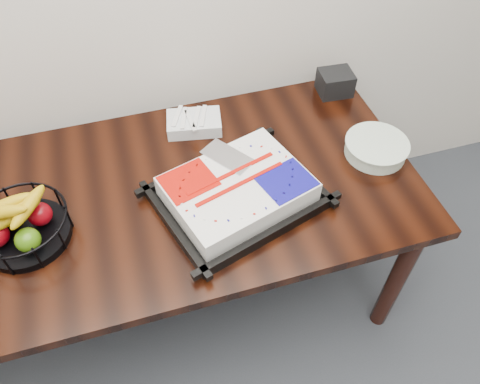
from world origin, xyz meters
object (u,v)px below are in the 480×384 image
object	(u,v)px
cake_tray	(237,191)
plate_stack	(376,148)
fruit_basket	(22,225)
table	(168,207)
napkin_box	(335,83)

from	to	relation	value
cake_tray	plate_stack	bearing A→B (deg)	7.25
fruit_basket	cake_tray	bearing A→B (deg)	-4.08
table	napkin_box	bearing A→B (deg)	23.63
table	plate_stack	distance (m)	0.80
napkin_box	plate_stack	bearing A→B (deg)	-90.99
napkin_box	cake_tray	bearing A→B (deg)	-140.92
fruit_basket	napkin_box	xyz separation A→B (m)	(1.26, 0.41, -0.02)
table	cake_tray	bearing A→B (deg)	-25.73
plate_stack	cake_tray	bearing A→B (deg)	-172.75
cake_tray	table	bearing A→B (deg)	154.27
fruit_basket	napkin_box	bearing A→B (deg)	18.08
plate_stack	table	bearing A→B (deg)	177.10
plate_stack	napkin_box	distance (m)	0.39
table	cake_tray	world-z (taller)	cake_tray
table	fruit_basket	size ratio (longest dim) A/B	6.03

